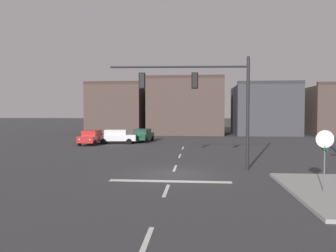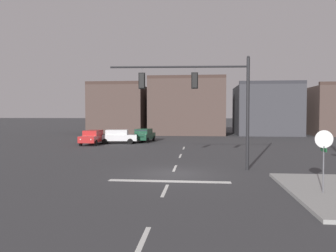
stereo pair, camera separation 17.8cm
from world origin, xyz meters
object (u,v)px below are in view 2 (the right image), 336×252
car_lot_nearside (144,135)px  car_lot_farside (93,137)px  signal_mast_near_side (207,93)px  car_lot_middle (118,136)px  stop_sign (324,146)px

car_lot_nearside → car_lot_farside: size_ratio=1.03×
car_lot_nearside → car_lot_farside: same height
signal_mast_near_side → car_lot_middle: 19.67m
car_lot_nearside → car_lot_middle: (-2.65, -2.41, 0.00)m
car_lot_middle → car_lot_farside: (-2.51, -1.52, 0.00)m
stop_sign → car_lot_nearside: size_ratio=0.62×
signal_mast_near_side → stop_sign: bearing=-51.5°
car_lot_middle → car_lot_farside: 2.93m
car_lot_middle → car_lot_nearside: bearing=42.2°
car_lot_middle → signal_mast_near_side: bearing=-58.9°
stop_sign → car_lot_farside: size_ratio=0.63×
signal_mast_near_side → car_lot_farside: 19.87m
car_lot_middle → car_lot_farside: bearing=-148.7°
car_lot_farside → car_lot_middle: bearing=31.3°
car_lot_middle → car_lot_farside: size_ratio=1.03×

